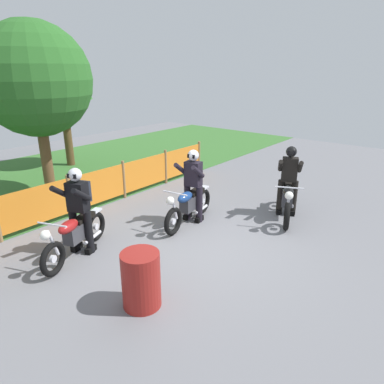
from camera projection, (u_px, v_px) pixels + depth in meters
ground at (199, 245)px, 7.04m from camera, size 24.00×24.00×0.02m
grass_verge at (35, 181)px, 10.96m from camera, size 24.00×6.73×0.01m
barrier_fence at (99, 187)px, 8.78m from camera, size 8.37×0.08×1.05m
tree_near_left at (35, 80)px, 8.57m from camera, size 2.81×2.81×4.52m
tree_near_right at (59, 67)px, 11.63m from camera, size 1.98×1.98×4.55m
motorcycle_lead at (287, 199)px, 8.16m from camera, size 1.90×1.02×0.97m
motorcycle_trailing at (189, 205)px, 7.86m from camera, size 1.97×0.60×0.94m
motorcycle_third at (75, 235)px, 6.47m from camera, size 1.86×0.90×0.93m
rider_lead at (289, 177)px, 8.20m from camera, size 0.78×0.69×1.69m
rider_trailing at (193, 183)px, 7.86m from camera, size 0.62×0.61×1.69m
rider_third at (79, 206)px, 6.49m from camera, size 0.78×0.68×1.69m
oil_drum at (141, 280)px, 5.11m from camera, size 0.58×0.58×0.88m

